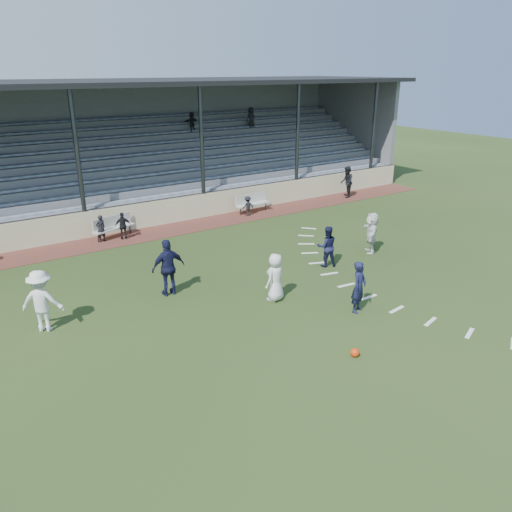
{
  "coord_description": "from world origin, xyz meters",
  "views": [
    {
      "loc": [
        -8.73,
        -10.34,
        7.17
      ],
      "look_at": [
        0.0,
        2.5,
        1.3
      ],
      "focal_mm": 35.0,
      "sensor_mm": 36.0,
      "label": 1
    }
  ],
  "objects_px": {
    "bench_right": "(252,201)",
    "player_white_lead": "(275,277)",
    "player_navy_lead": "(359,287)",
    "bench_left": "(113,225)",
    "official": "(347,182)",
    "football": "(355,353)"
  },
  "relations": [
    {
      "from": "bench_right",
      "to": "player_white_lead",
      "type": "height_order",
      "value": "player_white_lead"
    },
    {
      "from": "bench_right",
      "to": "player_navy_lead",
      "type": "height_order",
      "value": "player_navy_lead"
    },
    {
      "from": "bench_left",
      "to": "player_white_lead",
      "type": "distance_m",
      "value": 9.59
    },
    {
      "from": "player_white_lead",
      "to": "player_navy_lead",
      "type": "height_order",
      "value": "player_navy_lead"
    },
    {
      "from": "player_white_lead",
      "to": "player_navy_lead",
      "type": "xyz_separation_m",
      "value": [
        1.66,
        -2.12,
        0.03
      ]
    },
    {
      "from": "bench_right",
      "to": "official",
      "type": "distance_m",
      "value": 6.37
    },
    {
      "from": "bench_right",
      "to": "football",
      "type": "distance_m",
      "value": 14.44
    },
    {
      "from": "bench_left",
      "to": "player_white_lead",
      "type": "xyz_separation_m",
      "value": [
        2.18,
        -9.33,
        0.22
      ]
    },
    {
      "from": "football",
      "to": "official",
      "type": "xyz_separation_m",
      "value": [
        11.97,
        12.84,
        0.81
      ]
    },
    {
      "from": "bench_left",
      "to": "official",
      "type": "distance_m",
      "value": 13.85
    },
    {
      "from": "bench_right",
      "to": "bench_left",
      "type": "bearing_deg",
      "value": 175.39
    },
    {
      "from": "football",
      "to": "official",
      "type": "relative_size",
      "value": 0.13
    },
    {
      "from": "player_navy_lead",
      "to": "official",
      "type": "relative_size",
      "value": 0.91
    },
    {
      "from": "bench_left",
      "to": "player_navy_lead",
      "type": "bearing_deg",
      "value": -88.28
    },
    {
      "from": "bench_left",
      "to": "football",
      "type": "relative_size",
      "value": 8.4
    },
    {
      "from": "player_navy_lead",
      "to": "official",
      "type": "height_order",
      "value": "official"
    },
    {
      "from": "bench_left",
      "to": "football",
      "type": "bearing_deg",
      "value": -98.8
    },
    {
      "from": "bench_left",
      "to": "official",
      "type": "xyz_separation_m",
      "value": [
        13.84,
        -0.48,
        0.34
      ]
    },
    {
      "from": "bench_left",
      "to": "football",
      "type": "height_order",
      "value": "bench_left"
    },
    {
      "from": "bench_left",
      "to": "player_navy_lead",
      "type": "relative_size",
      "value": 1.22
    },
    {
      "from": "bench_left",
      "to": "player_navy_lead",
      "type": "height_order",
      "value": "player_navy_lead"
    },
    {
      "from": "bench_right",
      "to": "football",
      "type": "bearing_deg",
      "value": -117.35
    }
  ]
}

